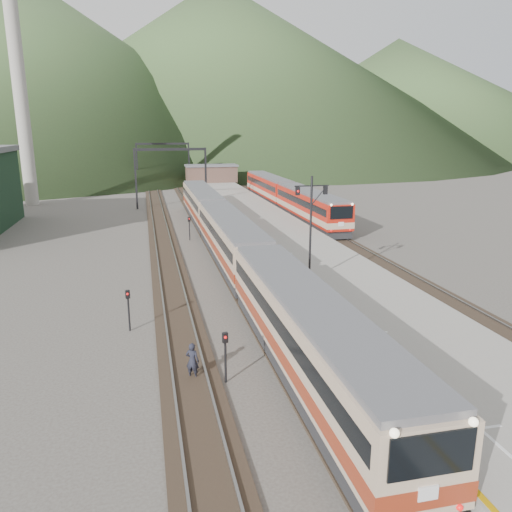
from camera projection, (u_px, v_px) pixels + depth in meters
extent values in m
plane|color=#47423D|center=(359.00, 456.00, 16.46)|extent=(400.00, 400.00, 0.00)
cube|color=black|center=(207.00, 227.00, 54.26)|extent=(2.60, 200.00, 0.12)
cube|color=slate|center=(201.00, 227.00, 54.08)|extent=(0.10, 200.00, 0.14)
cube|color=slate|center=(214.00, 226.00, 54.38)|extent=(0.10, 200.00, 0.14)
cube|color=black|center=(161.00, 229.00, 53.20)|extent=(2.60, 200.00, 0.12)
cube|color=slate|center=(154.00, 228.00, 53.02)|extent=(0.10, 200.00, 0.14)
cube|color=slate|center=(167.00, 228.00, 53.33)|extent=(0.10, 200.00, 0.14)
cube|color=black|center=(308.00, 223.00, 56.69)|extent=(2.60, 200.00, 0.12)
cube|color=slate|center=(302.00, 222.00, 56.51)|extent=(0.10, 200.00, 0.14)
cube|color=slate|center=(314.00, 222.00, 56.82)|extent=(0.10, 200.00, 0.14)
cube|color=gray|center=(261.00, 224.00, 53.44)|extent=(8.00, 100.00, 1.00)
cube|color=black|center=(136.00, 179.00, 65.87)|extent=(0.25, 0.25, 8.00)
cube|color=black|center=(206.00, 177.00, 67.83)|extent=(0.25, 0.25, 8.00)
cube|color=black|center=(170.00, 149.00, 65.91)|extent=(9.30, 0.22, 0.35)
cube|color=black|center=(137.00, 166.00, 89.50)|extent=(0.25, 0.25, 8.00)
cube|color=black|center=(189.00, 165.00, 91.46)|extent=(0.25, 0.25, 8.00)
cube|color=black|center=(162.00, 144.00, 89.54)|extent=(9.30, 0.22, 0.35)
cylinder|color=#9E998E|center=(20.00, 94.00, 66.68)|extent=(1.80, 1.80, 30.00)
cube|color=brown|center=(211.00, 174.00, 90.78)|extent=(9.00, 4.00, 2.80)
cube|color=slate|center=(211.00, 165.00, 90.39)|extent=(9.40, 4.40, 0.30)
cone|color=#394D2C|center=(43.00, 73.00, 180.13)|extent=(180.00, 180.00, 60.00)
cone|color=#394D2C|center=(218.00, 68.00, 230.88)|extent=(220.00, 220.00, 75.00)
cone|color=#394D2C|center=(395.00, 96.00, 232.01)|extent=(160.00, 160.00, 50.00)
cube|color=tan|center=(308.00, 335.00, 21.26)|extent=(2.81, 18.90, 3.43)
cube|color=tan|center=(230.00, 239.00, 39.60)|extent=(2.81, 18.90, 3.43)
cube|color=tan|center=(202.00, 204.00, 57.94)|extent=(2.81, 18.90, 3.43)
cube|color=#AD1C0F|center=(310.00, 208.00, 55.68)|extent=(2.73, 18.33, 3.33)
cube|color=#AD1C0F|center=(269.00, 188.00, 73.48)|extent=(2.73, 18.33, 3.33)
cylinder|color=black|center=(311.00, 230.00, 31.26)|extent=(0.14, 0.14, 6.68)
cube|color=black|center=(312.00, 186.00, 30.58)|extent=(2.20, 0.09, 0.07)
cube|color=black|center=(298.00, 191.00, 30.46)|extent=(0.25, 0.18, 0.50)
cube|color=black|center=(325.00, 190.00, 30.85)|extent=(0.25, 0.18, 0.50)
cylinder|color=black|center=(226.00, 361.00, 21.02)|extent=(0.10, 0.10, 2.00)
cube|color=black|center=(225.00, 338.00, 20.76)|extent=(0.26, 0.22, 0.45)
cylinder|color=black|center=(190.00, 230.00, 48.02)|extent=(0.10, 0.10, 2.00)
cube|color=black|center=(189.00, 219.00, 47.76)|extent=(0.27, 0.23, 0.45)
cylinder|color=black|center=(129.00, 313.00, 26.43)|extent=(0.10, 0.10, 2.00)
cube|color=black|center=(128.00, 294.00, 26.17)|extent=(0.26, 0.22, 0.45)
imported|color=black|center=(192.00, 361.00, 21.41)|extent=(0.71, 0.63, 1.64)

